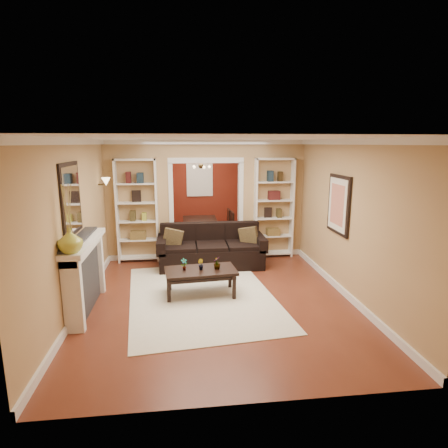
{
  "coord_description": "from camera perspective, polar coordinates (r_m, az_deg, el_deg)",
  "views": [
    {
      "loc": [
        -0.59,
        -7.31,
        2.62
      ],
      "look_at": [
        0.18,
        -0.8,
        1.2
      ],
      "focal_mm": 30.0,
      "sensor_mm": 36.0,
      "label": 1
    }
  ],
  "objects": [
    {
      "name": "wall_back",
      "position": [
        11.4,
        -3.73,
        5.75
      ],
      "size": [
        8.0,
        0.0,
        8.0
      ],
      "primitive_type": "plane",
      "rotation": [
        1.57,
        0.0,
        0.0
      ],
      "color": "tan",
      "rests_on": "ground"
    },
    {
      "name": "wall_right",
      "position": [
        7.95,
        14.33,
        2.6
      ],
      "size": [
        0.0,
        8.0,
        8.0
      ],
      "primitive_type": "plane",
      "rotation": [
        1.57,
        0.0,
        -1.57
      ],
      "color": "tan",
      "rests_on": "ground"
    },
    {
      "name": "vase",
      "position": [
        5.48,
        -22.4,
        -2.34
      ],
      "size": [
        0.4,
        0.4,
        0.34
      ],
      "primitive_type": "imported",
      "rotation": [
        0.0,
        0.0,
        -0.25
      ],
      "color": "#A7B038",
      "rests_on": "fireplace"
    },
    {
      "name": "bookshelf_right",
      "position": [
        8.74,
        7.56,
        2.39
      ],
      "size": [
        0.9,
        0.3,
        2.3
      ],
      "primitive_type": "cube",
      "color": "white",
      "rests_on": "floor"
    },
    {
      "name": "coffee_table",
      "position": [
        6.67,
        -3.55,
        -8.83
      ],
      "size": [
        1.28,
        0.78,
        0.46
      ],
      "primitive_type": "cube",
      "rotation": [
        0.0,
        0.0,
        0.09
      ],
      "color": "black",
      "rests_on": "floor"
    },
    {
      "name": "dining_chair_nw",
      "position": [
        9.8,
        -6.53,
        -0.86
      ],
      "size": [
        0.55,
        0.55,
        0.84
      ],
      "primitive_type": "cube",
      "rotation": [
        0.0,
        0.0,
        1.15
      ],
      "color": "black",
      "rests_on": "floor"
    },
    {
      "name": "plant_right",
      "position": [
        6.57,
        -1.08,
        -5.97
      ],
      "size": [
        0.15,
        0.15,
        0.22
      ],
      "primitive_type": "imported",
      "rotation": [
        0.0,
        0.0,
        4.39
      ],
      "color": "#336626",
      "rests_on": "coffee_table"
    },
    {
      "name": "bookshelf_left",
      "position": [
        8.53,
        -13.09,
        1.93
      ],
      "size": [
        0.9,
        0.3,
        2.3
      ],
      "primitive_type": "cube",
      "color": "white",
      "rests_on": "floor"
    },
    {
      "name": "wall_front",
      "position": [
        3.6,
        3.21,
        -8.5
      ],
      "size": [
        8.0,
        0.0,
        8.0
      ],
      "primitive_type": "plane",
      "rotation": [
        -1.57,
        0.0,
        0.0
      ],
      "color": "tan",
      "rests_on": "ground"
    },
    {
      "name": "area_rug",
      "position": [
        6.7,
        -3.49,
        -10.82
      ],
      "size": [
        2.79,
        3.65,
        0.01
      ],
      "primitive_type": "cube",
      "rotation": [
        0.0,
        0.0,
        0.11
      ],
      "color": "silver",
      "rests_on": "floor"
    },
    {
      "name": "dining_chair_sw",
      "position": [
        10.38,
        -6.55,
        -0.09
      ],
      "size": [
        0.49,
        0.49,
        0.86
      ],
      "primitive_type": "cube",
      "rotation": [
        0.0,
        0.0,
        1.74
      ],
      "color": "black",
      "rests_on": "floor"
    },
    {
      "name": "framed_art",
      "position": [
        6.99,
        17.01,
        2.84
      ],
      "size": [
        0.04,
        0.85,
        1.05
      ],
      "primitive_type": "cube",
      "color": "black",
      "rests_on": "wall_right"
    },
    {
      "name": "partition_wall",
      "position": [
        8.63,
        -2.73,
        3.7
      ],
      "size": [
        4.5,
        0.15,
        2.7
      ],
      "primitive_type": "cube",
      "color": "tan",
      "rests_on": "floor"
    },
    {
      "name": "dining_chair_ne",
      "position": [
        9.86,
        -0.13,
        -0.57
      ],
      "size": [
        0.48,
        0.48,
        0.89
      ],
      "primitive_type": "cube",
      "rotation": [
        0.0,
        0.0,
        -1.67
      ],
      "color": "black",
      "rests_on": "floor"
    },
    {
      "name": "chandelier",
      "position": [
        10.05,
        -3.38,
        8.73
      ],
      "size": [
        0.5,
        0.5,
        0.3
      ],
      "primitive_type": "cube",
      "color": "#3E321C",
      "rests_on": "ceiling"
    },
    {
      "name": "dining_table",
      "position": [
        10.14,
        -3.41,
        -1.13
      ],
      "size": [
        1.65,
        0.92,
        0.58
      ],
      "primitive_type": "imported",
      "rotation": [
        0.0,
        0.0,
        1.57
      ],
      "color": "black",
      "rests_on": "floor"
    },
    {
      "name": "fireplace",
      "position": [
        6.34,
        -20.18,
        -7.37
      ],
      "size": [
        0.32,
        1.7,
        1.16
      ],
      "primitive_type": "cube",
      "color": "white",
      "rests_on": "floor"
    },
    {
      "name": "red_back_panel",
      "position": [
        11.37,
        -3.72,
        5.58
      ],
      "size": [
        4.44,
        0.04,
        2.64
      ],
      "primitive_type": "cube",
      "color": "maroon",
      "rests_on": "floor"
    },
    {
      "name": "ceiling",
      "position": [
        7.34,
        -2.16,
        12.8
      ],
      "size": [
        8.0,
        8.0,
        0.0
      ],
      "primitive_type": "plane",
      "rotation": [
        3.14,
        0.0,
        0.0
      ],
      "color": "white",
      "rests_on": "ground"
    },
    {
      "name": "floor",
      "position": [
        7.79,
        -2.0,
        -7.48
      ],
      "size": [
        8.0,
        8.0,
        0.0
      ],
      "primitive_type": "plane",
      "color": "brown",
      "rests_on": "ground"
    },
    {
      "name": "plant_center",
      "position": [
        6.56,
        -3.58,
        -6.18
      ],
      "size": [
        0.13,
        0.13,
        0.19
      ],
      "primitive_type": "imported",
      "rotation": [
        0.0,
        0.0,
        2.18
      ],
      "color": "#336626",
      "rests_on": "coffee_table"
    },
    {
      "name": "wall_sconce",
      "position": [
        8.05,
        -17.95,
        5.96
      ],
      "size": [
        0.18,
        0.18,
        0.22
      ],
      "primitive_type": "cube",
      "color": "#FFE0A5",
      "rests_on": "wall_left"
    },
    {
      "name": "sofa",
      "position": [
        8.09,
        -1.95,
        -3.4
      ],
      "size": [
        2.3,
        0.99,
        0.9
      ],
      "primitive_type": "cube",
      "color": "black",
      "rests_on": "floor"
    },
    {
      "name": "dining_window",
      "position": [
        11.31,
        -3.73,
        6.72
      ],
      "size": [
        0.78,
        0.03,
        0.98
      ],
      "primitive_type": "cube",
      "color": "#8CA5CC",
      "rests_on": "wall_back"
    },
    {
      "name": "wall_left",
      "position": [
        7.61,
        -19.24,
        1.88
      ],
      "size": [
        0.0,
        8.0,
        8.0
      ],
      "primitive_type": "plane",
      "rotation": [
        1.57,
        0.0,
        1.57
      ],
      "color": "tan",
      "rests_on": "ground"
    },
    {
      "name": "pillow_right",
      "position": [
        8.12,
        3.79,
        -1.98
      ],
      "size": [
        0.4,
        0.29,
        0.39
      ],
      "primitive_type": "cube",
      "rotation": [
        0.0,
        0.0,
        -0.5
      ],
      "color": "brown",
      "rests_on": "sofa"
    },
    {
      "name": "pillow_left",
      "position": [
        7.99,
        -7.78,
        -2.29
      ],
      "size": [
        0.41,
        0.17,
        0.4
      ],
      "primitive_type": "cube",
      "rotation": [
        0.0,
        0.0,
        -0.14
      ],
      "color": "brown",
      "rests_on": "sofa"
    },
    {
      "name": "dining_chair_se",
      "position": [
        10.44,
        -0.5,
        0.04
      ],
      "size": [
        0.45,
        0.45,
        0.85
      ],
      "primitive_type": "cube",
      "rotation": [
        0.0,
        0.0,
        -1.49
      ],
      "color": "black",
      "rests_on": "floor"
    },
    {
      "name": "plant_left",
      "position": [
        6.54,
        -6.1,
        -6.14
      ],
      "size": [
        0.13,
        0.11,
        0.21
      ],
      "primitive_type": "imported",
      "rotation": [
        0.0,
        0.0,
        0.42
      ],
      "color": "#336626",
      "rests_on": "coffee_table"
    },
    {
      "name": "mirror",
      "position": [
        6.09,
        -22.3,
        3.54
      ],
      "size": [
        0.03,
        0.95,
        1.1
      ],
      "primitive_type": "cube",
      "color": "silver",
      "rests_on": "wall_left"
    }
  ]
}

